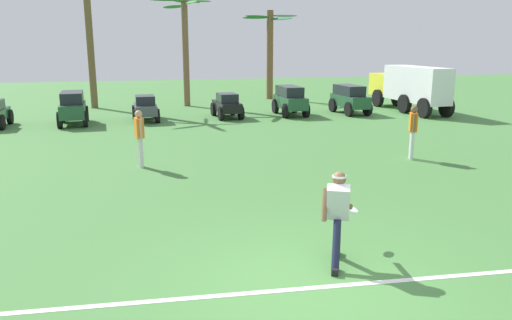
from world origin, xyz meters
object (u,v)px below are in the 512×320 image
object	(u,v)px
palm_tree_left_of_centre	(185,40)
palm_tree_right_of_centre	(270,49)
parked_car_slot_d	(145,108)
palm_tree_far_left	(88,24)
teammate_near_sideline	(139,133)
teammate_midfield	(413,127)
box_truck	(410,86)
parked_car_slot_g	(350,98)
frisbee_in_flight	(351,209)
parked_car_slot_e	(227,105)
parked_car_slot_c	(73,107)
parked_car_slot_f	(290,100)
frisbee_thrower	(338,213)

from	to	relation	value
palm_tree_left_of_centre	palm_tree_right_of_centre	distance (m)	5.68
palm_tree_right_of_centre	parked_car_slot_d	bearing A→B (deg)	-136.57
palm_tree_far_left	palm_tree_left_of_centre	world-z (taller)	palm_tree_far_left
teammate_near_sideline	palm_tree_left_of_centre	size ratio (longest dim) A/B	0.27
teammate_near_sideline	parked_car_slot_d	world-z (taller)	teammate_near_sideline
teammate_midfield	box_truck	size ratio (longest dim) A/B	0.26
parked_car_slot_d	parked_car_slot_g	size ratio (longest dim) A/B	0.91
frisbee_in_flight	palm_tree_far_left	world-z (taller)	palm_tree_far_left
palm_tree_far_left	parked_car_slot_e	bearing A→B (deg)	-38.90
box_truck	palm_tree_far_left	distance (m)	16.27
frisbee_in_flight	parked_car_slot_c	distance (m)	15.59
teammate_midfield	parked_car_slot_c	xyz separation A→B (m)	(-10.31, 8.97, -0.22)
frisbee_in_flight	parked_car_slot_f	distance (m)	15.34
parked_car_slot_d	palm_tree_far_left	distance (m)	6.72
box_truck	palm_tree_left_of_centre	distance (m)	11.65
parked_car_slot_d	frisbee_thrower	bearing A→B (deg)	-80.54
teammate_midfield	parked_car_slot_g	size ratio (longest dim) A/B	0.64
frisbee_thrower	frisbee_in_flight	distance (m)	0.84
teammate_near_sideline	parked_car_slot_e	world-z (taller)	teammate_near_sideline
teammate_near_sideline	box_truck	world-z (taller)	box_truck
parked_car_slot_c	palm_tree_left_of_centre	world-z (taller)	palm_tree_left_of_centre
frisbee_in_flight	box_truck	distance (m)	17.72
teammate_midfield	palm_tree_left_of_centre	xyz separation A→B (m)	(-5.12, 14.07, 2.50)
teammate_near_sideline	teammate_midfield	bearing A→B (deg)	-6.31
box_truck	frisbee_in_flight	bearing A→B (deg)	-123.03
teammate_midfield	palm_tree_far_left	distance (m)	17.70
teammate_midfield	palm_tree_right_of_centre	bearing A→B (deg)	89.75
teammate_midfield	palm_tree_left_of_centre	distance (m)	15.18
parked_car_slot_c	parked_car_slot_d	distance (m)	2.95
box_truck	palm_tree_far_left	xyz separation A→B (m)	(-15.22, 4.89, 3.00)
frisbee_in_flight	teammate_near_sideline	size ratio (longest dim) A/B	0.22
parked_car_slot_c	palm_tree_right_of_centre	world-z (taller)	palm_tree_right_of_centre
parked_car_slot_c	parked_car_slot_e	size ratio (longest dim) A/B	1.09
frisbee_in_flight	palm_tree_right_of_centre	world-z (taller)	palm_tree_right_of_centre
palm_tree_far_left	palm_tree_right_of_centre	xyz separation A→B (m)	(9.96, 2.01, -1.27)
frisbee_thrower	teammate_midfield	size ratio (longest dim) A/B	0.92
parked_car_slot_e	parked_car_slot_d	bearing A→B (deg)	-178.19
parked_car_slot_c	box_truck	xyz separation A→B (m)	(15.65, 0.45, 0.51)
parked_car_slot_g	teammate_midfield	bearing A→B (deg)	-103.01
parked_car_slot_e	palm_tree_right_of_centre	xyz separation A→B (m)	(3.85, 6.94, 2.40)
frisbee_thrower	palm_tree_far_left	xyz separation A→B (m)	(-5.06, 20.38, 3.43)
frisbee_in_flight	palm_tree_right_of_centre	bearing A→B (deg)	78.59
parked_car_slot_e	teammate_midfield	bearing A→B (deg)	-68.07
teammate_midfield	frisbee_in_flight	bearing A→B (deg)	-128.49
palm_tree_left_of_centre	parked_car_slot_g	bearing A→B (deg)	-33.12
parked_car_slot_d	palm_tree_far_left	bearing A→B (deg)	116.39
parked_car_slot_d	teammate_near_sideline	bearing A→B (deg)	-92.12
teammate_near_sideline	palm_tree_far_left	distance (m)	14.03
teammate_near_sideline	palm_tree_right_of_centre	xyz separation A→B (m)	(7.77, 15.47, 2.02)
frisbee_in_flight	parked_car_slot_d	bearing A→B (deg)	101.78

